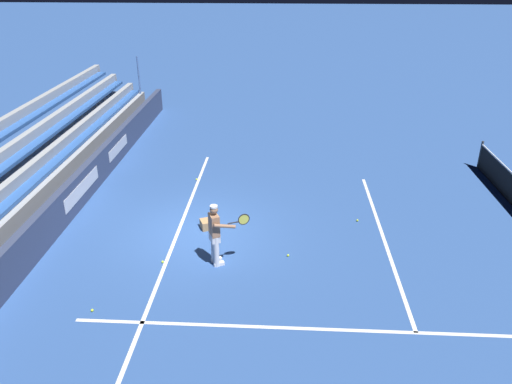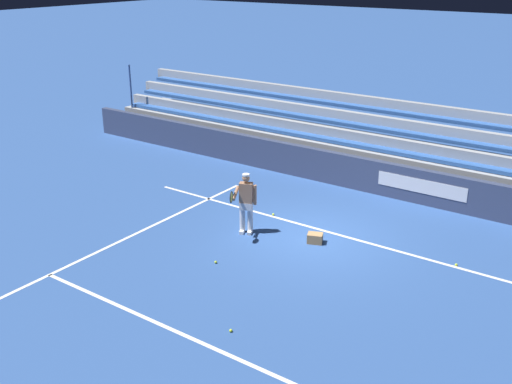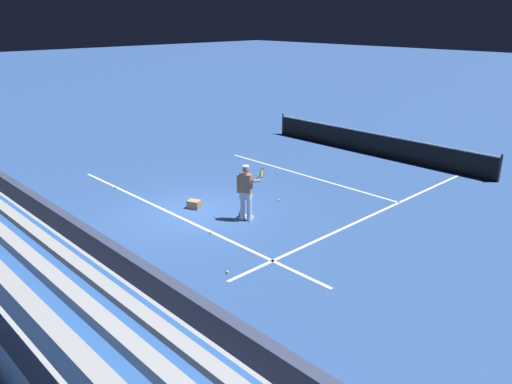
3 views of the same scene
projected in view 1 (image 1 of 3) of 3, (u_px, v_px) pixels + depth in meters
ground_plane at (195, 231)px, 14.75m from camera, size 160.00×160.00×0.00m
court_baseline_white at (179, 231)px, 14.77m from camera, size 12.00×0.10×0.01m
court_sideline_white at (346, 330)px, 10.84m from camera, size 0.10×12.00×0.01m
court_service_line_white at (383, 236)px, 14.47m from camera, size 8.22×0.10×0.01m
back_wall_sponsor_board at (60, 211)px, 14.73m from camera, size 25.65×0.25×1.10m
tennis_player at (216, 234)px, 12.82m from camera, size 0.57×1.08×1.71m
ball_box_cardboard at (206, 224)px, 14.86m from camera, size 0.48×0.43×0.26m
tennis_ball_stray_back at (163, 262)px, 13.21m from camera, size 0.07×0.07×0.07m
tennis_ball_by_box at (288, 255)px, 13.49m from camera, size 0.07×0.07×0.07m
tennis_ball_on_baseline at (357, 220)px, 15.29m from camera, size 0.07×0.07×0.07m
tennis_ball_midcourt at (92, 310)px, 11.40m from camera, size 0.07×0.07×0.07m
tennis_ball_toward_net at (197, 179)px, 18.11m from camera, size 0.07×0.07×0.07m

